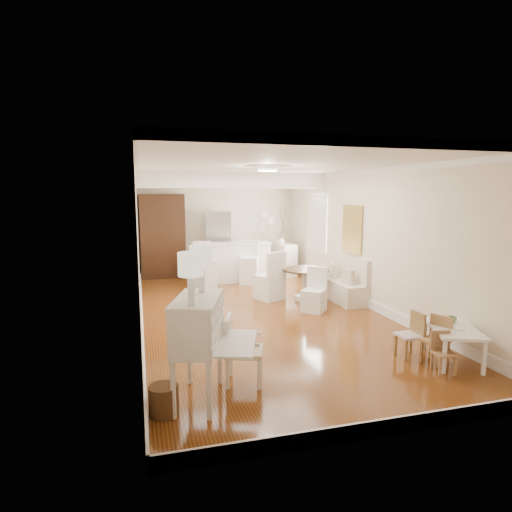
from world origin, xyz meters
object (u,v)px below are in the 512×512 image
dining_table (305,284)px  kids_chair_b (409,335)px  bar_stool_right (249,263)px  secretary_bureau (198,349)px  kids_chair_c (444,353)px  sideboard (283,259)px  gustavian_armchair (244,350)px  slip_chair_near (314,290)px  fridge (230,243)px  kids_table (452,344)px  wicker_basket (164,400)px  pantry_cabinet (163,236)px  slip_chair_far (269,275)px  breakfast_counter (231,262)px  kids_chair_a (435,340)px  bar_stool_left (205,266)px

dining_table → kids_chair_b: bearing=-87.1°
bar_stool_right → secretary_bureau: bearing=-89.3°
kids_chair_c → sideboard: size_ratio=0.58×
gustavian_armchair → kids_chair_b: 2.47m
slip_chair_near → bar_stool_right: (-0.58, 2.88, 0.12)m
fridge → kids_table: bearing=-77.5°
wicker_basket → pantry_cabinet: bearing=86.6°
secretary_bureau → gustavian_armchair: 0.70m
gustavian_armchair → slip_chair_near: (2.09, 2.76, 0.02)m
slip_chair_far → breakfast_counter: (-0.40, 2.13, -0.02)m
kids_table → pantry_cabinet: 8.11m
kids_chair_b → kids_chair_a: bearing=37.7°
kids_chair_b → breakfast_counter: size_ratio=0.32×
kids_chair_a → sideboard: sideboard is taller
wicker_basket → breakfast_counter: 6.95m
kids_table → breakfast_counter: 6.45m
slip_chair_near → sideboard: 3.88m
kids_chair_b → slip_chair_near: 2.59m
dining_table → slip_chair_near: 0.94m
wicker_basket → bar_stool_right: (2.52, 6.16, 0.40)m
bar_stool_left → kids_chair_c: bearing=-80.6°
fridge → gustavian_armchair: bearing=-100.7°
gustavian_armchair → fridge: bearing=7.6°
bar_stool_left → sideboard: size_ratio=1.22×
gustavian_armchair → fridge: 7.27m
pantry_cabinet → fridge: pantry_cabinet is taller
wicker_basket → fridge: (2.35, 7.65, 0.74)m
pantry_cabinet → kids_chair_c: bearing=-67.6°
kids_table → secretary_bureau: bearing=-176.9°
bar_stool_left → fridge: 2.05m
wicker_basket → slip_chair_near: (3.10, 3.28, 0.28)m
kids_chair_a → dining_table: bearing=162.6°
kids_chair_b → slip_chair_near: bearing=-172.0°
secretary_bureau → bar_stool_right: 6.31m
slip_chair_far → breakfast_counter: bearing=-104.9°
slip_chair_far → bar_stool_right: (-0.02, 1.69, 0.02)m
gustavian_armchair → bar_stool_right: 5.84m
slip_chair_near → wicker_basket: bearing=-91.3°
kids_chair_a → dining_table: size_ratio=0.65×
gustavian_armchair → slip_chair_near: 3.46m
kids_table → fridge: bearing=102.5°
slip_chair_far → fridge: bearing=-111.9°
kids_chair_b → dining_table: 3.48m
fridge → kids_chair_b: bearing=-80.9°
secretary_bureau → wicker_basket: bearing=-132.5°
kids_chair_a → slip_chair_far: bearing=172.4°
wicker_basket → kids_table: bearing=6.0°
bar_stool_left → wicker_basket: bearing=-114.4°
slip_chair_near → pantry_cabinet: bearing=163.1°
kids_table → breakfast_counter: (-1.80, 6.18, 0.27)m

